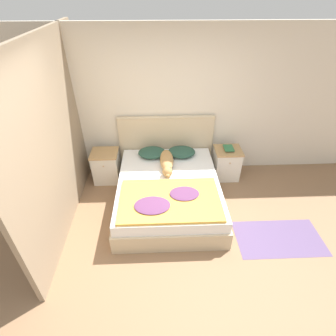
{
  "coord_description": "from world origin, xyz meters",
  "views": [
    {
      "loc": [
        -0.07,
        -2.11,
        3.01
      ],
      "look_at": [
        0.07,
        1.27,
        0.59
      ],
      "focal_mm": 28.0,
      "sensor_mm": 36.0,
      "label": 1
    }
  ],
  "objects_px": {
    "nightstand_left": "(106,166)",
    "book_stack": "(229,148)",
    "pillow_left": "(152,153)",
    "bed": "(168,192)",
    "pillow_right": "(181,152)",
    "dog": "(167,162)",
    "nightstand_right": "(226,163)"
  },
  "relations": [
    {
      "from": "bed",
      "to": "nightstand_right",
      "type": "bearing_deg",
      "value": 32.69
    },
    {
      "from": "nightstand_left",
      "to": "nightstand_right",
      "type": "height_order",
      "value": "same"
    },
    {
      "from": "dog",
      "to": "book_stack",
      "type": "height_order",
      "value": "dog"
    },
    {
      "from": "nightstand_left",
      "to": "bed",
      "type": "bearing_deg",
      "value": -32.69
    },
    {
      "from": "dog",
      "to": "book_stack",
      "type": "relative_size",
      "value": 3.72
    },
    {
      "from": "pillow_left",
      "to": "pillow_right",
      "type": "distance_m",
      "value": 0.52
    },
    {
      "from": "pillow_right",
      "to": "book_stack",
      "type": "distance_m",
      "value": 0.84
    },
    {
      "from": "dog",
      "to": "bed",
      "type": "bearing_deg",
      "value": -88.47
    },
    {
      "from": "nightstand_right",
      "to": "pillow_right",
      "type": "height_order",
      "value": "pillow_right"
    },
    {
      "from": "nightstand_right",
      "to": "pillow_right",
      "type": "distance_m",
      "value": 0.87
    },
    {
      "from": "bed",
      "to": "nightstand_left",
      "type": "xyz_separation_m",
      "value": [
        -1.09,
        0.7,
        0.06
      ]
    },
    {
      "from": "nightstand_left",
      "to": "pillow_right",
      "type": "relative_size",
      "value": 1.21
    },
    {
      "from": "bed",
      "to": "book_stack",
      "type": "bearing_deg",
      "value": 33.25
    },
    {
      "from": "pillow_left",
      "to": "book_stack",
      "type": "height_order",
      "value": "book_stack"
    },
    {
      "from": "pillow_left",
      "to": "book_stack",
      "type": "bearing_deg",
      "value": -0.11
    },
    {
      "from": "pillow_right",
      "to": "nightstand_left",
      "type": "bearing_deg",
      "value": -179.17
    },
    {
      "from": "bed",
      "to": "pillow_left",
      "type": "distance_m",
      "value": 0.83
    },
    {
      "from": "pillow_right",
      "to": "book_stack",
      "type": "xyz_separation_m",
      "value": [
        0.83,
        -0.0,
        0.06
      ]
    },
    {
      "from": "nightstand_left",
      "to": "nightstand_right",
      "type": "distance_m",
      "value": 2.18
    },
    {
      "from": "nightstand_left",
      "to": "book_stack",
      "type": "height_order",
      "value": "book_stack"
    },
    {
      "from": "nightstand_left",
      "to": "dog",
      "type": "xyz_separation_m",
      "value": [
        1.08,
        -0.3,
        0.27
      ]
    },
    {
      "from": "pillow_right",
      "to": "dog",
      "type": "distance_m",
      "value": 0.42
    },
    {
      "from": "nightstand_left",
      "to": "dog",
      "type": "relative_size",
      "value": 0.71
    },
    {
      "from": "nightstand_right",
      "to": "pillow_left",
      "type": "distance_m",
      "value": 1.37
    },
    {
      "from": "bed",
      "to": "pillow_right",
      "type": "height_order",
      "value": "pillow_right"
    },
    {
      "from": "bed",
      "to": "dog",
      "type": "relative_size",
      "value": 2.32
    },
    {
      "from": "bed",
      "to": "pillow_right",
      "type": "bearing_deg",
      "value": 70.17
    },
    {
      "from": "nightstand_left",
      "to": "dog",
      "type": "bearing_deg",
      "value": -15.6
    },
    {
      "from": "nightstand_left",
      "to": "pillow_right",
      "type": "bearing_deg",
      "value": 0.83
    },
    {
      "from": "bed",
      "to": "pillow_right",
      "type": "distance_m",
      "value": 0.83
    },
    {
      "from": "bed",
      "to": "pillow_left",
      "type": "height_order",
      "value": "pillow_left"
    },
    {
      "from": "bed",
      "to": "nightstand_right",
      "type": "distance_m",
      "value": 1.3
    }
  ]
}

